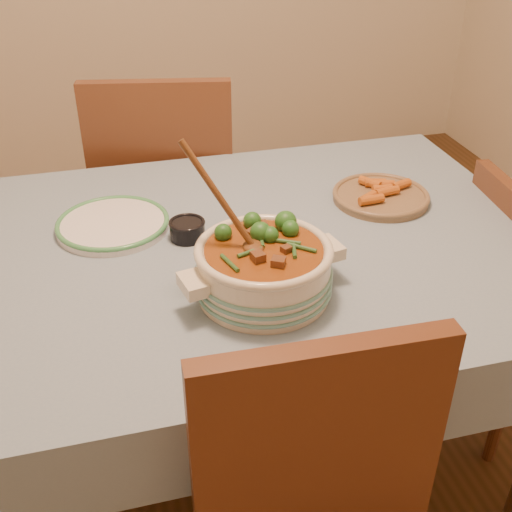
{
  "coord_description": "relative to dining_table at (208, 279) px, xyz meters",
  "views": [
    {
      "loc": [
        -0.22,
        -1.3,
        1.56
      ],
      "look_at": [
        0.07,
        -0.22,
        0.86
      ],
      "focal_mm": 45.0,
      "sensor_mm": 36.0,
      "label": 1
    }
  ],
  "objects": [
    {
      "name": "condiment_bowl",
      "position": [
        -0.04,
        0.06,
        0.12
      ],
      "size": [
        0.1,
        0.1,
        0.05
      ],
      "rotation": [
        0.0,
        0.0,
        -0.21
      ],
      "color": "black",
      "rests_on": "dining_table"
    },
    {
      "name": "white_plate",
      "position": [
        -0.21,
        0.15,
        0.1
      ],
      "size": [
        0.29,
        0.29,
        0.02
      ],
      "rotation": [
        0.0,
        0.0,
        -0.02
      ],
      "color": "white",
      "rests_on": "dining_table"
    },
    {
      "name": "stew_casserole",
      "position": [
        0.08,
        -0.22,
        0.16
      ],
      "size": [
        0.37,
        0.33,
        0.34
      ],
      "rotation": [
        0.0,
        0.0,
        0.2
      ],
      "color": "beige",
      "rests_on": "dining_table"
    },
    {
      "name": "floor",
      "position": [
        0.0,
        0.0,
        -0.66
      ],
      "size": [
        4.5,
        4.5,
        0.0
      ],
      "primitive_type": "plane",
      "color": "#442C13",
      "rests_on": "ground"
    },
    {
      "name": "fried_plate",
      "position": [
        0.5,
        0.12,
        0.11
      ],
      "size": [
        0.31,
        0.31,
        0.04
      ],
      "rotation": [
        0.0,
        0.0,
        -0.25
      ],
      "color": "olive",
      "rests_on": "dining_table"
    },
    {
      "name": "chair_far",
      "position": [
        -0.01,
        0.72,
        -0.11
      ],
      "size": [
        0.54,
        0.54,
        0.99
      ],
      "rotation": [
        0.0,
        0.0,
        2.94
      ],
      "color": "brown",
      "rests_on": "floor"
    },
    {
      "name": "dining_table",
      "position": [
        0.0,
        0.0,
        0.0
      ],
      "size": [
        1.68,
        1.08,
        0.76
      ],
      "color": "brown",
      "rests_on": "floor"
    }
  ]
}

